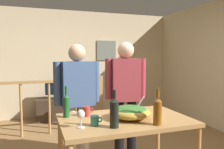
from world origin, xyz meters
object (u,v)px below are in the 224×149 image
object	(u,v)px
serving_table	(125,126)
person_standing_right	(126,90)
tv_console	(57,109)
wine_bottle_dark	(114,112)
person_standing_left	(77,95)
mug_red	(87,111)
stair_railing	(59,99)
mug_teal	(95,121)
wine_glass	(81,115)
wine_bottle_green	(66,105)
flat_screen_tv	(56,89)
salad_bowl	(130,112)
framed_picture	(106,50)
wine_bottle_amber	(158,110)

from	to	relation	value
serving_table	person_standing_right	xyz separation A→B (m)	(0.34, 0.79, 0.23)
tv_console	wine_bottle_dark	bearing A→B (deg)	-86.27
person_standing_left	mug_red	bearing A→B (deg)	80.19
stair_railing	mug_teal	world-z (taller)	stair_railing
mug_red	mug_teal	size ratio (longest dim) A/B	0.99
wine_bottle_dark	mug_red	world-z (taller)	wine_bottle_dark
wine_bottle_dark	person_standing_left	distance (m)	1.05
wine_glass	wine_bottle_green	size ratio (longest dim) A/B	0.50
tv_console	wine_bottle_dark	xyz separation A→B (m)	(0.22, -3.33, 0.71)
tv_console	flat_screen_tv	distance (m)	0.47
salad_bowl	person_standing_left	size ratio (longest dim) A/B	0.25
framed_picture	person_standing_right	xyz separation A→B (m)	(-0.54, -2.58, -0.62)
salad_bowl	wine_bottle_dark	world-z (taller)	wine_bottle_dark
wine_bottle_dark	mug_teal	world-z (taller)	wine_bottle_dark
framed_picture	tv_console	bearing A→B (deg)	-167.32
framed_picture	tv_console	xyz separation A→B (m)	(-1.29, -0.29, -1.35)
wine_bottle_amber	tv_console	bearing A→B (deg)	100.34
wine_bottle_dark	person_standing_left	size ratio (longest dim) A/B	0.21
framed_picture	tv_console	size ratio (longest dim) A/B	0.55
person_standing_left	serving_table	bearing A→B (deg)	104.10
tv_console	person_standing_right	size ratio (longest dim) A/B	0.55
wine_bottle_dark	salad_bowl	bearing A→B (deg)	41.42
wine_bottle_dark	person_standing_left	world-z (taller)	person_standing_left
stair_railing	mug_teal	size ratio (longest dim) A/B	22.81
salad_bowl	wine_bottle_dark	bearing A→B (deg)	-138.58
flat_screen_tv	person_standing_right	size ratio (longest dim) A/B	0.30
salad_bowl	mug_teal	world-z (taller)	salad_bowl
flat_screen_tv	person_standing_left	size ratio (longest dim) A/B	0.31
flat_screen_tv	person_standing_left	bearing A→B (deg)	-88.01
wine_bottle_amber	mug_red	distance (m)	0.75
framed_picture	person_standing_right	distance (m)	2.71
stair_railing	person_standing_left	world-z (taller)	person_standing_left
framed_picture	wine_bottle_dark	xyz separation A→B (m)	(-1.07, -3.62, -0.63)
flat_screen_tv	mug_teal	bearing A→B (deg)	-88.74
framed_picture	wine_bottle_dark	size ratio (longest dim) A/B	1.49
salad_bowl	wine_bottle_green	bearing A→B (deg)	157.35
stair_railing	person_standing_right	xyz separation A→B (m)	(0.78, -1.37, 0.33)
tv_console	wine_bottle_green	xyz separation A→B (m)	(-0.14, -2.85, 0.70)
stair_railing	flat_screen_tv	distance (m)	0.89
stair_railing	wine_bottle_amber	distance (m)	2.56
mug_red	person_standing_right	bearing A→B (deg)	40.73
stair_railing	flat_screen_tv	size ratio (longest dim) A/B	5.17
wine_bottle_amber	mug_red	xyz separation A→B (m)	(-0.55, 0.50, -0.08)
person_standing_right	tv_console	bearing A→B (deg)	-62.92
person_standing_left	person_standing_right	world-z (taller)	person_standing_right
wine_bottle_dark	mug_teal	xyz separation A→B (m)	(-0.15, 0.11, -0.09)
stair_railing	mug_red	distance (m)	1.98
wine_bottle_green	mug_red	xyz separation A→B (m)	(0.21, -0.03, -0.07)
wine_glass	mug_teal	size ratio (longest dim) A/B	1.45
stair_railing	wine_bottle_amber	size ratio (longest dim) A/B	7.55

